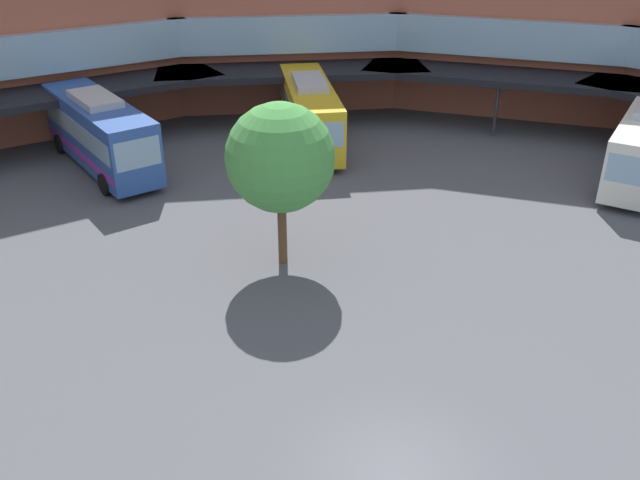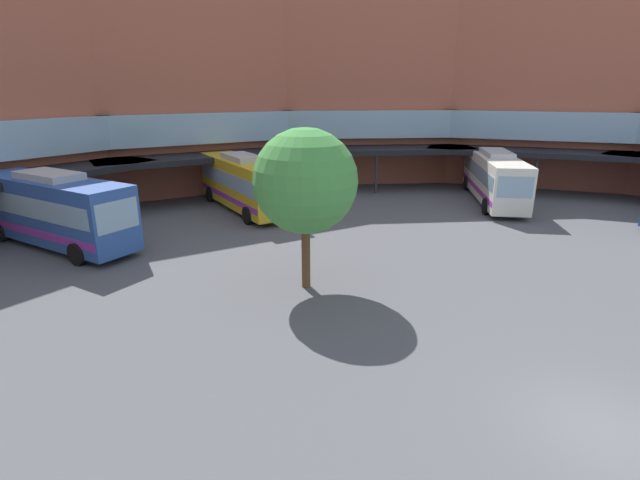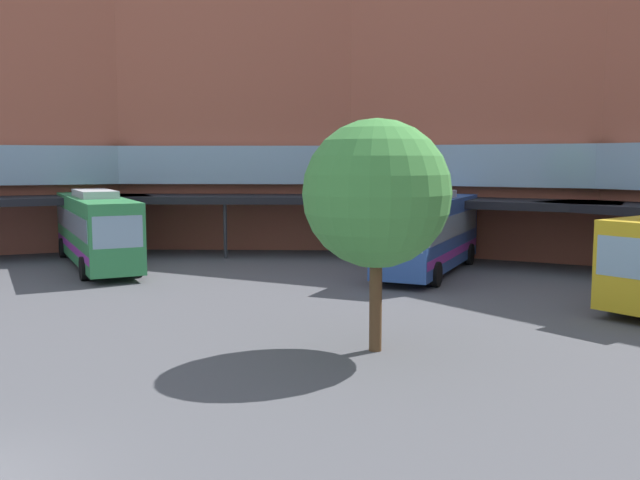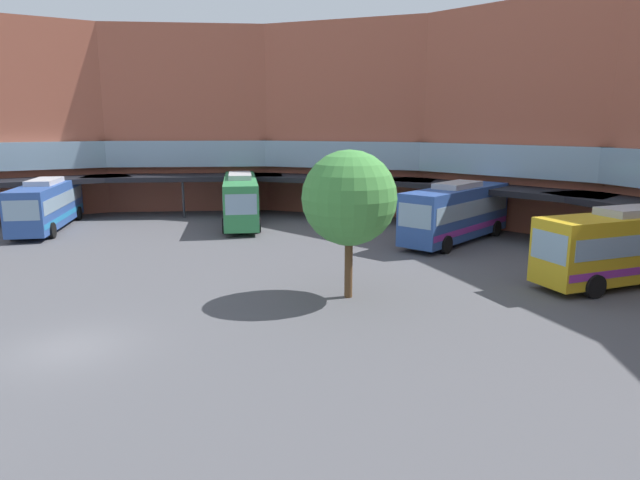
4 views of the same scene
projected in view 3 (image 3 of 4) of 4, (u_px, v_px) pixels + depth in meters
name	position (u px, v px, depth m)	size (l,w,h in m)	color
station_building	(489.00, 100.00, 25.59)	(75.28, 45.41, 16.07)	#AD5942
bus_1	(96.00, 228.00, 35.99)	(12.29, 7.32, 3.93)	#338C4C
bus_4	(429.00, 232.00, 33.82)	(5.30, 10.66, 3.97)	#2D519E
plaza_tree	(377.00, 194.00, 19.75)	(4.20, 4.20, 6.63)	brown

